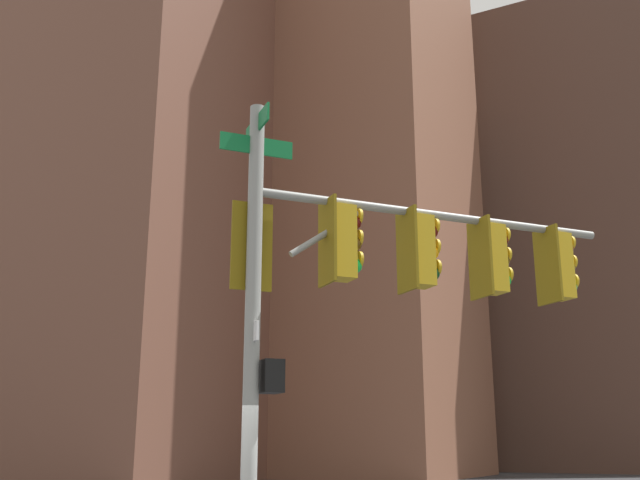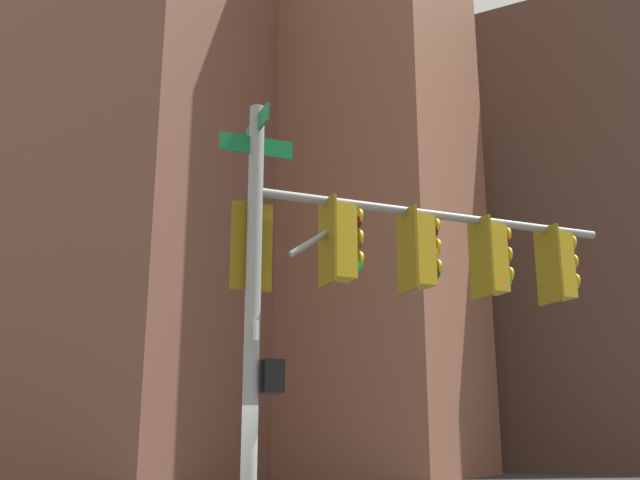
# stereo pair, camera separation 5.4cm
# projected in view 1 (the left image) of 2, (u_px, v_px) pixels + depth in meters

# --- Properties ---
(signal_pole_assembly) EXTENTS (4.08, 4.66, 6.39)m
(signal_pole_assembly) POSITION_uv_depth(u_px,v_px,m) (383.00, 270.00, 10.11)
(signal_pole_assembly) COLOR gray
(signal_pole_assembly) RESTS_ON ground_plane
(building_brick_nearside) EXTENTS (22.89, 14.71, 39.00)m
(building_brick_nearside) POSITION_uv_depth(u_px,v_px,m) (96.00, 184.00, 51.81)
(building_brick_nearside) COLOR brown
(building_brick_nearside) RESTS_ON ground_plane
(building_brick_midblock) EXTENTS (22.80, 14.95, 46.16)m
(building_brick_midblock) POSITION_uv_depth(u_px,v_px,m) (311.00, 167.00, 58.45)
(building_brick_midblock) COLOR brown
(building_brick_midblock) RESTS_ON ground_plane
(building_glass_tower) EXTENTS (24.76, 26.94, 59.93)m
(building_glass_tower) POSITION_uv_depth(u_px,v_px,m) (219.00, 137.00, 70.09)
(building_glass_tower) COLOR #9EC6C1
(building_glass_tower) RESTS_ON ground_plane
(building_brick_farside) EXTENTS (17.30, 14.65, 40.08)m
(building_brick_farside) POSITION_uv_depth(u_px,v_px,m) (594.00, 233.00, 65.78)
(building_brick_farside) COLOR #4C3328
(building_brick_farside) RESTS_ON ground_plane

